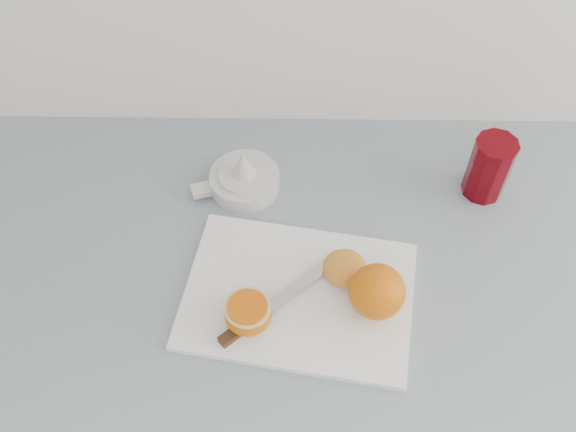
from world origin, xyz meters
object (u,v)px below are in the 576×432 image
at_px(counter, 343,361).
at_px(red_tumbler, 488,170).
at_px(cutting_board, 299,295).
at_px(citrus_juicer, 244,178).
at_px(half_orange, 248,314).

distance_m(counter, red_tumbler, 0.56).
height_order(counter, cutting_board, cutting_board).
height_order(counter, red_tumbler, red_tumbler).
distance_m(cutting_board, citrus_juicer, 0.24).
relative_size(cutting_board, half_orange, 4.96).
distance_m(half_orange, citrus_juicer, 0.27).
bearing_deg(counter, half_orange, -140.85).
height_order(cutting_board, citrus_juicer, citrus_juicer).
bearing_deg(red_tumbler, cutting_board, -145.49).
relative_size(half_orange, red_tumbler, 0.60).
height_order(half_orange, citrus_juicer, citrus_juicer).
xyz_separation_m(half_orange, citrus_juicer, (-0.02, 0.27, -0.01)).
relative_size(half_orange, citrus_juicer, 0.45).
bearing_deg(cutting_board, citrus_juicer, 113.33).
relative_size(counter, cutting_board, 6.51).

